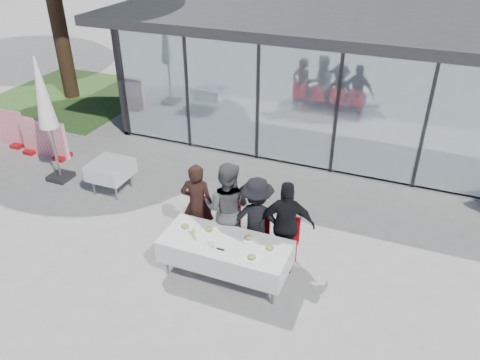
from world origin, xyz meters
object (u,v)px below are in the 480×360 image
(plate_a, at_px, (185,227))
(folded_eyeglasses, at_px, (221,249))
(diner_b, at_px, (227,208))
(juice_bottle, at_px, (193,233))
(plate_d, at_px, (270,248))
(plate_extra, at_px, (252,257))
(diner_c, at_px, (256,219))
(diner_d, at_px, (286,225))
(diner_a, at_px, (197,204))
(market_umbrella, at_px, (44,102))
(dining_table, at_px, (225,251))
(plate_b, at_px, (209,230))
(spare_table_left, at_px, (111,170))
(plate_c, at_px, (249,238))
(diner_chair_d, at_px, (286,238))
(diner_chair_b, at_px, (228,224))
(diner_chair_a, at_px, (198,217))
(diner_chair_c, at_px, (257,231))

(plate_a, distance_m, folded_eyeglasses, 0.90)
(diner_b, relative_size, juice_bottle, 11.66)
(plate_d, xyz_separation_m, plate_extra, (-0.20, -0.34, 0.00))
(diner_c, distance_m, diner_d, 0.57)
(diner_a, height_order, market_umbrella, market_umbrella)
(dining_table, bearing_deg, diner_b, 110.86)
(plate_b, height_order, folded_eyeglasses, plate_b)
(diner_a, distance_m, spare_table_left, 2.85)
(diner_a, xyz_separation_m, spare_table_left, (-2.68, 0.94, -0.30))
(diner_d, xyz_separation_m, plate_c, (-0.52, -0.50, -0.08))
(plate_d, height_order, folded_eyeglasses, plate_d)
(diner_b, relative_size, folded_eyeglasses, 13.26)
(dining_table, relative_size, plate_a, 7.88)
(diner_chair_d, xyz_separation_m, folded_eyeglasses, (-0.86, -0.97, 0.22))
(market_umbrella, bearing_deg, plate_extra, -18.41)
(plate_a, height_order, spare_table_left, plate_a)
(plate_d, xyz_separation_m, market_umbrella, (-5.86, 1.55, 1.21))
(plate_extra, relative_size, spare_table_left, 0.33)
(dining_table, xyz_separation_m, plate_b, (-0.40, 0.19, 0.24))
(diner_b, xyz_separation_m, diner_chair_d, (1.15, 0.02, -0.39))
(plate_c, distance_m, plate_d, 0.45)
(dining_table, xyz_separation_m, diner_chair_d, (0.87, 0.75, -0.00))
(diner_chair_b, relative_size, juice_bottle, 6.13)
(dining_table, relative_size, market_umbrella, 0.75)
(diner_b, relative_size, plate_a, 6.48)
(plate_a, bearing_deg, plate_b, 10.51)
(diner_c, relative_size, market_umbrella, 0.55)
(diner_d, distance_m, plate_a, 1.81)
(diner_chair_a, distance_m, folded_eyeglasses, 1.35)
(diner_chair_a, relative_size, diner_chair_d, 1.00)
(diner_a, bearing_deg, diner_chair_b, 167.92)
(diner_chair_b, bearing_deg, plate_extra, -49.25)
(diner_c, xyz_separation_m, spare_table_left, (-3.88, 0.94, -0.27))
(plate_b, xyz_separation_m, market_umbrella, (-4.69, 1.46, 1.21))
(diner_chair_c, bearing_deg, spare_table_left, 166.72)
(dining_table, relative_size, diner_chair_c, 2.32)
(plate_a, bearing_deg, diner_c, 28.82)
(diner_b, xyz_separation_m, plate_a, (-0.55, -0.62, -0.15))
(diner_c, xyz_separation_m, plate_a, (-1.13, -0.62, -0.06))
(plate_a, relative_size, plate_d, 1.00)
(diner_d, relative_size, plate_d, 5.98)
(plate_b, bearing_deg, diner_chair_c, 38.86)
(plate_extra, distance_m, market_umbrella, 6.09)
(diner_c, bearing_deg, juice_bottle, 28.61)
(plate_extra, distance_m, juice_bottle, 1.17)
(diner_chair_a, relative_size, diner_chair_b, 1.00)
(plate_b, relative_size, plate_c, 1.00)
(plate_c, bearing_deg, diner_d, 43.75)
(diner_chair_b, relative_size, plate_extra, 3.40)
(dining_table, distance_m, diner_b, 0.87)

